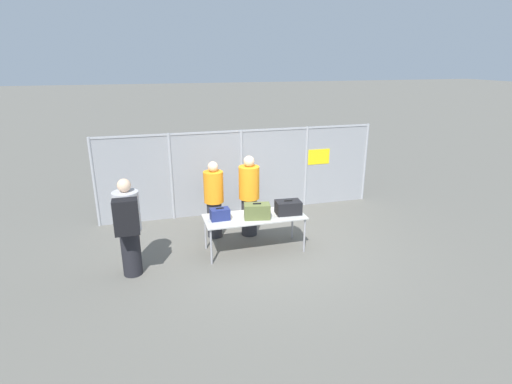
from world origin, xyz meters
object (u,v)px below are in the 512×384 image
object	(u,v)px
utility_trailer	(271,175)
suitcase_black	(288,207)
suitcase_navy	(220,214)
traveler_hooded	(128,225)
security_worker_far	(214,199)
inspection_table	(255,219)
suitcase_olive	(257,211)
security_worker_near	(249,195)

from	to	relation	value
utility_trailer	suitcase_black	bearing A→B (deg)	-103.06
suitcase_navy	traveler_hooded	size ratio (longest dim) A/B	0.21
utility_trailer	security_worker_far	bearing A→B (deg)	-126.84
security_worker_far	utility_trailer	distance (m)	3.83
inspection_table	suitcase_navy	world-z (taller)	suitcase_navy
inspection_table	suitcase_black	world-z (taller)	suitcase_black
suitcase_navy	utility_trailer	bearing A→B (deg)	59.42
suitcase_navy	utility_trailer	size ratio (longest dim) A/B	0.09
suitcase_navy	suitcase_olive	xyz separation A→B (m)	(0.72, -0.13, 0.04)
suitcase_black	traveler_hooded	bearing A→B (deg)	-174.00
suitcase_navy	utility_trailer	xyz separation A→B (m)	(2.32, 3.92, -0.46)
security_worker_near	suitcase_navy	bearing A→B (deg)	54.07
inspection_table	security_worker_far	size ratio (longest dim) A/B	1.18
suitcase_olive	inspection_table	bearing A→B (deg)	99.63
inspection_table	traveler_hooded	bearing A→B (deg)	-171.13
security_worker_near	suitcase_olive	bearing A→B (deg)	94.91
suitcase_olive	suitcase_black	distance (m)	0.68
suitcase_navy	security_worker_far	size ratio (longest dim) A/B	0.22
suitcase_navy	security_worker_near	size ratio (longest dim) A/B	0.21
suitcase_olive	utility_trailer	bearing A→B (deg)	68.46
traveler_hooded	suitcase_olive	bearing A→B (deg)	3.26
security_worker_far	utility_trailer	xyz separation A→B (m)	(2.28, 3.04, -0.48)
suitcase_black	utility_trailer	world-z (taller)	suitcase_black
suitcase_navy	security_worker_far	world-z (taller)	security_worker_far
traveler_hooded	suitcase_black	bearing A→B (deg)	3.13
security_worker_far	utility_trailer	world-z (taller)	security_worker_far
traveler_hooded	security_worker_near	bearing A→B (deg)	22.17
suitcase_navy	suitcase_black	size ratio (longest dim) A/B	0.72
inspection_table	security_worker_near	size ratio (longest dim) A/B	1.12
traveler_hooded	inspection_table	bearing A→B (deg)	6.01
inspection_table	security_worker_near	world-z (taller)	security_worker_near
suitcase_olive	utility_trailer	size ratio (longest dim) A/B	0.13
suitcase_navy	traveler_hooded	bearing A→B (deg)	-166.98
security_worker_far	utility_trailer	bearing A→B (deg)	-131.35
utility_trailer	security_worker_near	bearing A→B (deg)	-115.78
suitcase_black	security_worker_near	size ratio (longest dim) A/B	0.29
suitcase_navy	suitcase_olive	size ratio (longest dim) A/B	0.69
suitcase_olive	suitcase_navy	bearing A→B (deg)	169.42
security_worker_near	utility_trailer	world-z (taller)	security_worker_near
suitcase_navy	security_worker_far	xyz separation A→B (m)	(0.04, 0.88, 0.02)
suitcase_navy	utility_trailer	distance (m)	4.58
suitcase_olive	security_worker_far	world-z (taller)	security_worker_far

